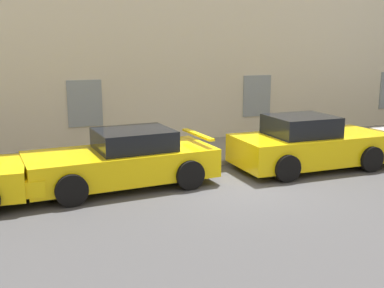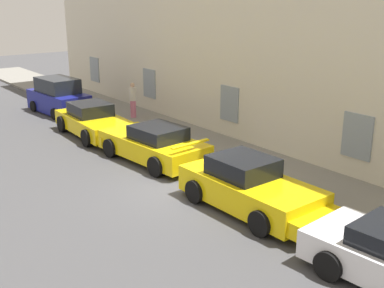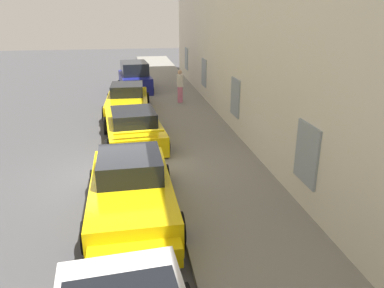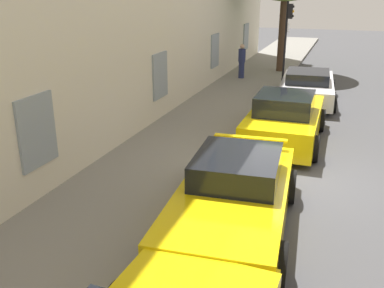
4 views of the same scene
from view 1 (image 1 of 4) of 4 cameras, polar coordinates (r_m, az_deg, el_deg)
The scene contains 4 objects.
ground_plane at distance 12.07m, azimuth 5.78°, elevation -4.79°, with size 80.00×80.00×0.00m, color #444447.
sidewalk at distance 15.07m, azimuth 0.06°, elevation -1.00°, with size 60.00×3.18×0.14m, color gray.
sportscar_yellow_flank at distance 11.74m, azimuth -9.36°, elevation -2.17°, with size 5.16×2.47×1.41m.
sportscar_white_middle at distance 13.85m, azimuth 14.63°, elevation -0.09°, with size 4.79×2.22×1.52m.
Camera 1 is at (-5.16, -10.32, 3.52)m, focal length 43.83 mm.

